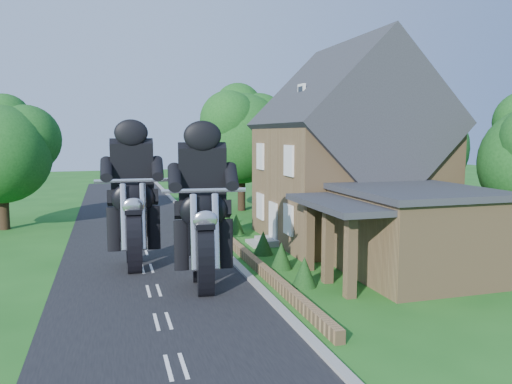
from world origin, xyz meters
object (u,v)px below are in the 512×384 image
object	(u,v)px
garden_wall	(237,247)
motorcycle_follow	(134,247)
annex	(412,231)
motorcycle_lead	(204,265)
house	(348,156)

from	to	relation	value
garden_wall	motorcycle_follow	distance (m)	5.13
annex	motorcycle_lead	distance (m)	8.19
garden_wall	motorcycle_follow	xyz separation A→B (m)	(-4.77, -1.74, 0.71)
motorcycle_follow	garden_wall	bearing A→B (deg)	-157.71
house	motorcycle_follow	size ratio (longest dim) A/B	5.24
garden_wall	motorcycle_lead	size ratio (longest dim) A/B	11.49
annex	garden_wall	bearing A→B (deg)	133.84
garden_wall	house	xyz separation A→B (m)	(6.19, 1.00, 4.14)
house	annex	bearing A→B (deg)	-95.24
garden_wall	annex	size ratio (longest dim) A/B	3.12
house	motorcycle_lead	bearing A→B (deg)	-144.21
annex	motorcycle_lead	size ratio (longest dim) A/B	3.68
motorcycle_lead	motorcycle_follow	world-z (taller)	motorcycle_follow
garden_wall	house	distance (m)	7.52
annex	house	bearing A→B (deg)	84.76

